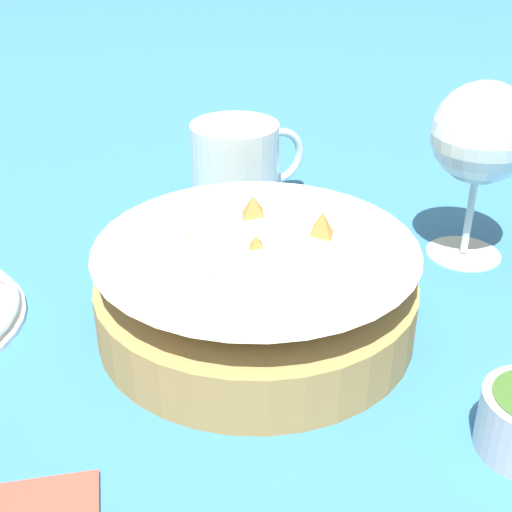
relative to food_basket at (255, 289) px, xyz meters
name	(u,v)px	position (x,y,z in m)	size (l,w,h in m)	color
ground_plane	(228,324)	(-0.02, 0.01, -0.04)	(4.00, 4.00, 0.00)	teal
food_basket	(255,289)	(0.00, 0.00, 0.00)	(0.25, 0.25, 0.10)	#B2894C
wine_glass	(482,138)	(0.24, 0.02, 0.08)	(0.09, 0.09, 0.17)	silver
beer_mug	(236,168)	(0.09, 0.22, 0.01)	(0.13, 0.10, 0.09)	silver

